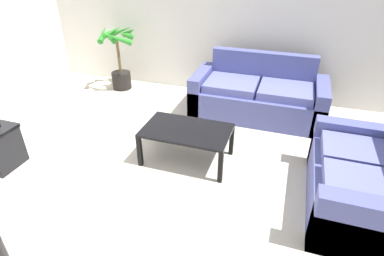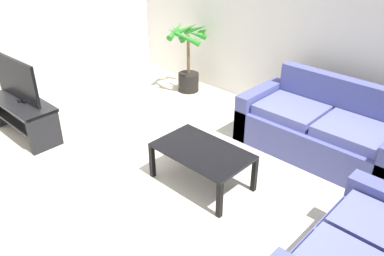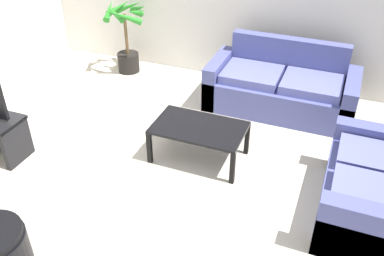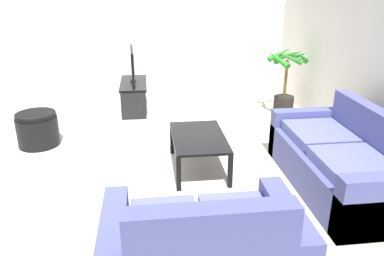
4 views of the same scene
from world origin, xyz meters
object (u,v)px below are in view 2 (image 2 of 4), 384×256
tv_stand (24,113)px  coffee_table (202,154)px  couch_main (322,131)px  potted_palm (189,60)px  tv (16,79)px

tv_stand → coffee_table: 2.55m
couch_main → potted_palm: (-2.51, 0.27, 0.24)m
potted_palm → coffee_table: bearing=-42.9°
potted_palm → couch_main: bearing=-6.1°
tv_stand → tv: (-0.00, 0.00, 0.48)m
coffee_table → potted_palm: 2.57m
tv → coffee_table: size_ratio=0.94×
couch_main → tv_stand: 3.81m
couch_main → tv_stand: size_ratio=1.78×
potted_palm → tv_stand: bearing=-101.7°
tv_stand → tv: size_ratio=1.14×
couch_main → potted_palm: potted_palm is taller
couch_main → potted_palm: bearing=173.9°
tv → potted_palm: (0.53, 2.56, -0.26)m
coffee_table → couch_main: bearing=66.9°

